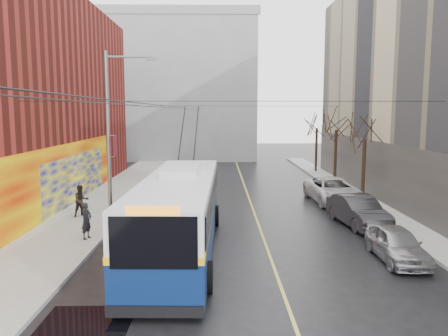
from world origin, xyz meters
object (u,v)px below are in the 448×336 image
object	(u,v)px
parked_car_b	(358,211)
parked_car_c	(333,190)
pedestrian_b	(81,201)
streetlight_pole	(111,134)
tree_far	(317,120)
following_car	(174,179)
trolleybus	(180,212)
tree_mid	(337,120)
parked_car_a	(397,244)
tree_near	(365,127)
pedestrian_a	(86,221)

from	to	relation	value
parked_car_b	parked_car_c	bearing A→B (deg)	80.15
parked_car_b	pedestrian_b	distance (m)	15.08
parked_car_b	parked_car_c	size ratio (longest dim) A/B	0.82
streetlight_pole	parked_car_b	xyz separation A→B (m)	(12.84, -0.21, -4.05)
pedestrian_b	tree_far	bearing A→B (deg)	8.19
streetlight_pole	following_car	world-z (taller)	streetlight_pole
trolleybus	streetlight_pole	bearing A→B (deg)	133.07
tree_mid	parked_car_a	world-z (taller)	tree_mid
tree_near	tree_mid	xyz separation A→B (m)	(0.00, 7.00, 0.28)
tree_mid	following_car	distance (m)	13.99
streetlight_pole	trolleybus	size ratio (longest dim) A/B	0.68
parked_car_b	tree_mid	bearing A→B (deg)	72.38
parked_car_c	pedestrian_b	world-z (taller)	pedestrian_b
parked_car_a	pedestrian_a	distance (m)	13.51
streetlight_pole	following_car	bearing A→B (deg)	79.29
tree_mid	tree_far	distance (m)	7.00
tree_near	parked_car_c	bearing A→B (deg)	-170.42
trolleybus	following_car	distance (m)	15.31
parked_car_b	following_car	world-z (taller)	following_car
following_car	pedestrian_b	distance (m)	10.27
parked_car_b	parked_car_c	world-z (taller)	parked_car_c
streetlight_pole	parked_car_c	bearing A→B (deg)	23.40
parked_car_c	parked_car_a	bearing A→B (deg)	-95.47
parked_car_a	pedestrian_a	size ratio (longest dim) A/B	2.36
streetlight_pole	tree_near	size ratio (longest dim) A/B	1.41
parked_car_c	tree_mid	bearing A→B (deg)	70.58
parked_car_c	pedestrian_b	size ratio (longest dim) A/B	3.32
pedestrian_a	pedestrian_b	xyz separation A→B (m)	(-1.59, 4.36, 0.04)
parked_car_c	parked_car_b	bearing A→B (deg)	-95.69
following_car	parked_car_b	bearing A→B (deg)	-52.99
streetlight_pole	pedestrian_b	distance (m)	4.61
parked_car_a	tree_far	bearing A→B (deg)	85.19
pedestrian_b	following_car	bearing A→B (deg)	27.08
tree_near	tree_far	distance (m)	14.00
tree_mid	pedestrian_b	bearing A→B (deg)	-146.30
pedestrian_a	pedestrian_b	size ratio (longest dim) A/B	0.96
tree_near	parked_car_c	xyz separation A→B (m)	(-2.09, -0.35, -4.16)
tree_mid	tree_far	xyz separation A→B (m)	(0.00, 7.00, -0.11)
parked_car_a	tree_mid	bearing A→B (deg)	83.15
tree_near	parked_car_a	size ratio (longest dim) A/B	1.60
parked_car_c	streetlight_pole	bearing A→B (deg)	-160.18
streetlight_pole	tree_near	distance (m)	16.28
parked_car_c	tree_far	bearing A→B (deg)	78.15
tree_far	tree_mid	bearing A→B (deg)	-90.00
tree_far	parked_car_c	xyz separation A→B (m)	(-2.09, -14.35, -4.32)
tree_mid	parked_car_a	xyz separation A→B (m)	(-2.46, -18.61, -4.57)
tree_mid	pedestrian_a	world-z (taller)	tree_mid
streetlight_pole	tree_mid	bearing A→B (deg)	40.65
tree_far	pedestrian_b	distance (m)	25.67
parked_car_c	pedestrian_a	distance (m)	16.07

